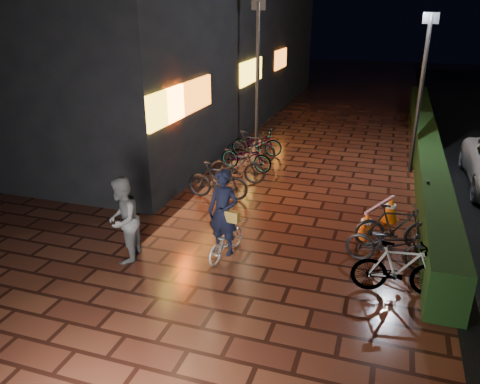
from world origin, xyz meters
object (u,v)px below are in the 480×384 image
(traffic_barrier, at_px, (379,216))
(cart_assembly, at_px, (437,198))
(bystander_person, at_px, (123,220))
(cyclist, at_px, (225,225))

(traffic_barrier, distance_m, cart_assembly, 1.68)
(bystander_person, relative_size, traffic_barrier, 1.15)
(bystander_person, relative_size, cart_assembly, 1.67)
(bystander_person, xyz_separation_m, cart_assembly, (6.31, 4.21, -0.35))
(cyclist, bearing_deg, cart_assembly, 38.40)
(bystander_person, height_order, cyclist, cyclist)
(cart_assembly, bearing_deg, bystander_person, -146.27)
(cyclist, relative_size, cart_assembly, 1.80)
(cyclist, height_order, traffic_barrier, cyclist)
(bystander_person, xyz_separation_m, traffic_barrier, (5.00, 3.19, -0.59))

